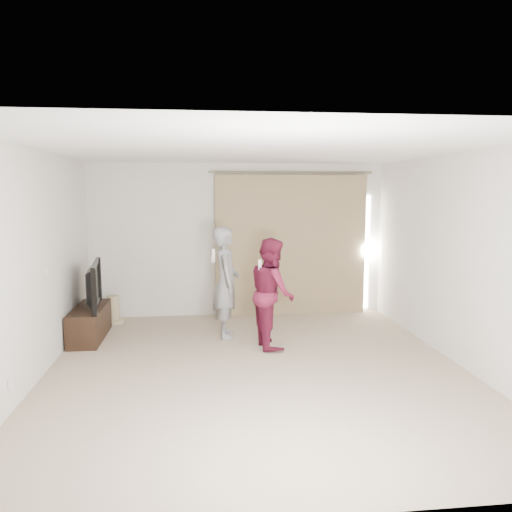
{
  "coord_description": "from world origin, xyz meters",
  "views": [
    {
      "loc": [
        -0.66,
        -5.71,
        2.15
      ],
      "look_at": [
        0.13,
        1.2,
        1.22
      ],
      "focal_mm": 35.0,
      "sensor_mm": 36.0,
      "label": 1
    }
  ],
  "objects_px": {
    "tv_console": "(90,323)",
    "person_woman": "(272,293)",
    "tv": "(88,285)",
    "person_man": "(226,282)"
  },
  "relations": [
    {
      "from": "tv_console",
      "to": "person_woman",
      "type": "relative_size",
      "value": 0.79
    },
    {
      "from": "tv_console",
      "to": "tv",
      "type": "distance_m",
      "value": 0.56
    },
    {
      "from": "tv",
      "to": "person_woman",
      "type": "xyz_separation_m",
      "value": [
        2.58,
        -0.65,
        -0.04
      ]
    },
    {
      "from": "tv_console",
      "to": "tv",
      "type": "height_order",
      "value": "tv"
    },
    {
      "from": "tv",
      "to": "person_man",
      "type": "bearing_deg",
      "value": -100.7
    },
    {
      "from": "tv",
      "to": "person_woman",
      "type": "bearing_deg",
      "value": -111.28
    },
    {
      "from": "person_man",
      "to": "person_woman",
      "type": "bearing_deg",
      "value": -41.24
    },
    {
      "from": "tv_console",
      "to": "person_woman",
      "type": "bearing_deg",
      "value": -14.09
    },
    {
      "from": "tv",
      "to": "person_woman",
      "type": "relative_size",
      "value": 0.76
    },
    {
      "from": "person_man",
      "to": "person_woman",
      "type": "height_order",
      "value": "person_man"
    }
  ]
}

